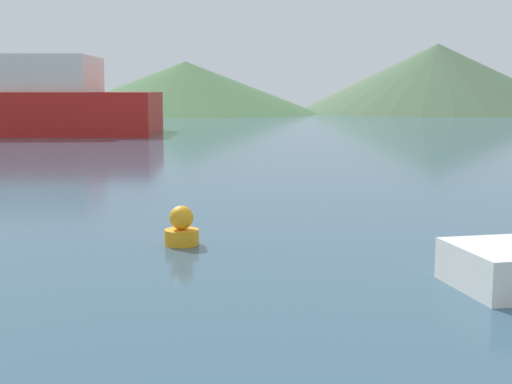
{
  "coord_description": "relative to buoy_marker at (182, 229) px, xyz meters",
  "views": [
    {
      "loc": [
        -3.97,
        1.31,
        3.08
      ],
      "look_at": [
        -0.6,
        14.0,
        1.2
      ],
      "focal_mm": 50.0,
      "sensor_mm": 36.0,
      "label": 1
    }
  ],
  "objects": [
    {
      "name": "hill_far_east",
      "position": [
        48.36,
        77.4,
        4.45
      ],
      "size": [
        39.37,
        39.37,
        9.55
      ],
      "color": "#4C6647",
      "rests_on": "ground_plane"
    },
    {
      "name": "hill_east",
      "position": [
        13.42,
        81.64,
        3.13
      ],
      "size": [
        36.05,
        36.05,
        6.91
      ],
      "color": "#476B42",
      "rests_on": "ground_plane"
    },
    {
      "name": "buoy_marker",
      "position": [
        0.0,
        0.0,
        0.0
      ],
      "size": [
        0.69,
        0.69,
        0.79
      ],
      "color": "orange",
      "rests_on": "ground_plane"
    }
  ]
}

